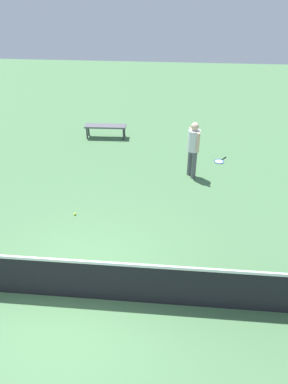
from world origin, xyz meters
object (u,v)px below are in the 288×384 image
Objects in this scene: player_near_side at (193,145)px; courtside_bench at (106,127)px; tennis_racket_near_player at (220,161)px; tennis_ball_by_net at (199,276)px; tennis_ball_midcourt at (75,214)px; tennis_ball_near_player at (77,267)px.

player_near_side is 4.04m from courtside_bench.
tennis_racket_near_player is 0.37× the size of courtside_bench.
tennis_racket_near_player is 5.21m from tennis_ball_by_net.
tennis_ball_midcourt is (3.04, -1.86, 0.00)m from tennis_ball_by_net.
tennis_ball_midcourt is 0.04× the size of courtside_bench.
player_near_side reaches higher than tennis_ball_by_net.
tennis_ball_near_player is 1.00× the size of tennis_ball_by_net.
tennis_ball_near_player is at bearing 59.07° from player_near_side.
player_near_side reaches higher than tennis_racket_near_player.
tennis_ball_by_net is (-2.51, 0.03, 0.00)m from tennis_ball_near_player.
tennis_ball_by_net is at bearing 179.32° from tennis_ball_near_player.
tennis_ball_midcourt is at bearing 90.95° from courtside_bench.
tennis_ball_by_net is at bearing 80.15° from tennis_racket_near_player.
tennis_racket_near_player is at bearing 158.84° from courtside_bench.
tennis_racket_near_player is 8.60× the size of tennis_ball_by_net.
tennis_ball_near_player is at bearing 106.27° from tennis_ball_midcourt.
tennis_racket_near_player is 8.60× the size of tennis_ball_midcourt.
tennis_ball_by_net is (-0.06, 4.12, -0.98)m from player_near_side.
player_near_side is at bearing -120.93° from tennis_ball_near_player.
player_near_side reaches higher than tennis_ball_near_player.
player_near_side is 1.12× the size of courtside_bench.
tennis_ball_by_net is 7.39m from courtside_bench.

